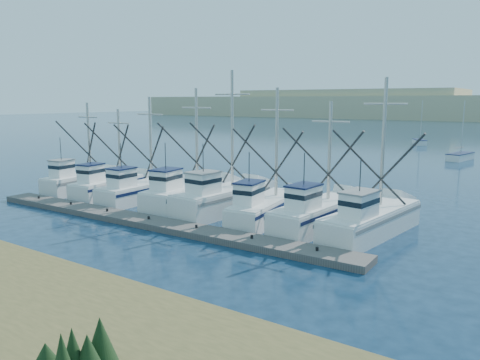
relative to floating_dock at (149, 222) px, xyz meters
name	(u,v)px	position (x,y,z in m)	size (l,w,h in m)	color
ground	(182,272)	(7.51, -5.28, -0.20)	(500.00, 500.00, 0.00)	#0C2135
floating_dock	(149,222)	(0.00, 0.00, 0.00)	(29.78, 1.99, 0.40)	#5D5753
trawler_fleet	(206,198)	(0.83, 5.12, 0.79)	(29.55, 9.33, 10.27)	white
sailboat_near	(460,157)	(11.09, 48.42, 0.30)	(2.90, 5.67, 8.10)	white
sailboat_far	(420,142)	(0.90, 68.86, 0.31)	(3.54, 5.10, 8.10)	white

